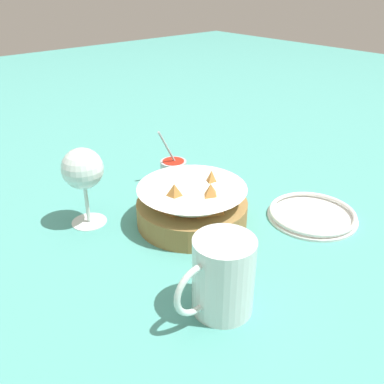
# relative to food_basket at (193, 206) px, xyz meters

# --- Properties ---
(ground_plane) EXTENTS (4.00, 4.00, 0.00)m
(ground_plane) POSITION_rel_food_basket_xyz_m (-0.03, -0.02, -0.04)
(ground_plane) COLOR teal
(food_basket) EXTENTS (0.21, 0.21, 0.10)m
(food_basket) POSITION_rel_food_basket_xyz_m (0.00, 0.00, 0.00)
(food_basket) COLOR olive
(food_basket) RESTS_ON ground_plane
(sauce_cup) EXTENTS (0.07, 0.06, 0.12)m
(sauce_cup) POSITION_rel_food_basket_xyz_m (-0.10, -0.18, -0.01)
(sauce_cup) COLOR #B7B7BC
(sauce_cup) RESTS_ON ground_plane
(wine_glass) EXTENTS (0.08, 0.08, 0.15)m
(wine_glass) POSITION_rel_food_basket_xyz_m (0.15, -0.13, 0.07)
(wine_glass) COLOR silver
(wine_glass) RESTS_ON ground_plane
(beer_mug) EXTENTS (0.13, 0.09, 0.12)m
(beer_mug) POSITION_rel_food_basket_xyz_m (0.12, 0.20, 0.02)
(beer_mug) COLOR silver
(beer_mug) RESTS_ON ground_plane
(side_plate) EXTENTS (0.17, 0.17, 0.01)m
(side_plate) POSITION_rel_food_basket_xyz_m (-0.19, 0.14, -0.03)
(side_plate) COLOR white
(side_plate) RESTS_ON ground_plane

